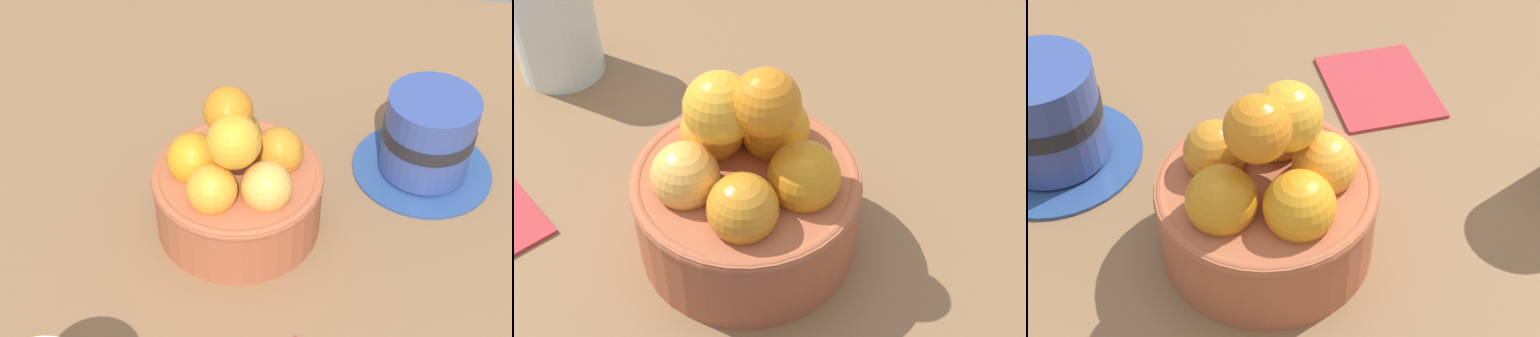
{
  "view_description": "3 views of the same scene",
  "coord_description": "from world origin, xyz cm",
  "views": [
    {
      "loc": [
        -7.11,
        45.37,
        49.35
      ],
      "look_at": [
        -1.51,
        -0.53,
        6.29
      ],
      "focal_mm": 52.22,
      "sensor_mm": 36.0,
      "label": 1
    },
    {
      "loc": [
        -26.71,
        -16.94,
        37.84
      ],
      "look_at": [
        0.76,
        -1.32,
        6.81
      ],
      "focal_mm": 50.17,
      "sensor_mm": 36.0,
      "label": 2
    },
    {
      "loc": [
        29.11,
        -18.09,
        40.91
      ],
      "look_at": [
        0.27,
        1.18,
        7.03
      ],
      "focal_mm": 52.97,
      "sensor_mm": 36.0,
      "label": 3
    }
  ],
  "objects": [
    {
      "name": "ground_plane",
      "position": [
        0.0,
        0.0,
        -2.18
      ],
      "size": [
        143.85,
        84.44,
        4.35
      ],
      "primitive_type": "cube",
      "color": "brown"
    },
    {
      "name": "terracotta_bowl",
      "position": [
        0.05,
        0.0,
        4.83
      ],
      "size": [
        14.74,
        14.74,
        13.97
      ],
      "color": "#AD5938",
      "rests_on": "ground_plane"
    },
    {
      "name": "water_glass",
      "position": [
        8.64,
        23.95,
        5.14
      ],
      "size": [
        7.11,
        7.11,
        10.27
      ],
      "primitive_type": "cylinder",
      "color": "silver",
      "rests_on": "ground_plane"
    }
  ]
}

